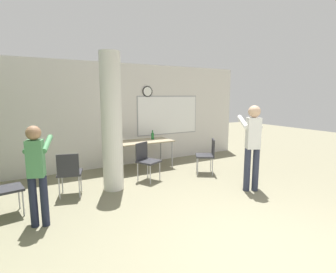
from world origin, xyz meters
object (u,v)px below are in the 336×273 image
object	(u,v)px
chair_by_left_wall	(2,186)
folding_table	(143,143)
person_watching_back	(37,168)
bottle_on_table	(153,136)
chair_near_pillar	(69,171)
chair_mid_room	(208,153)
person_playing_side	(252,141)
chair_table_front	(146,158)

from	to	relation	value
chair_by_left_wall	folding_table	bearing A→B (deg)	25.37
folding_table	person_watching_back	xyz separation A→B (m)	(-2.67, -2.11, 0.20)
chair_by_left_wall	person_watching_back	xyz separation A→B (m)	(0.49, -0.61, 0.39)
folding_table	chair_by_left_wall	bearing A→B (deg)	-154.63
bottle_on_table	chair_near_pillar	world-z (taller)	bottle_on_table
chair_near_pillar	chair_mid_room	world-z (taller)	same
chair_by_left_wall	chair_near_pillar	bearing A→B (deg)	18.39
folding_table	chair_mid_room	distance (m)	1.74
chair_near_pillar	person_playing_side	xyz separation A→B (m)	(3.29, -1.50, 0.52)
chair_near_pillar	person_watching_back	world-z (taller)	person_watching_back
bottle_on_table	chair_near_pillar	xyz separation A→B (m)	(-2.41, -1.23, -0.33)
chair_near_pillar	chair_by_left_wall	xyz separation A→B (m)	(-1.09, -0.36, 0.00)
folding_table	person_playing_side	size ratio (longest dim) A/B	0.89
folding_table	person_watching_back	bearing A→B (deg)	-141.66
folding_table	person_playing_side	distance (m)	2.93
person_playing_side	chair_table_front	bearing A→B (deg)	133.53
person_playing_side	chair_mid_room	bearing A→B (deg)	91.19
folding_table	person_playing_side	xyz separation A→B (m)	(1.22, -2.64, 0.34)
person_playing_side	person_watching_back	xyz separation A→B (m)	(-3.89, 0.53, -0.13)
bottle_on_table	person_watching_back	size ratio (longest dim) A/B	0.17
person_playing_side	person_watching_back	distance (m)	3.93
person_playing_side	person_watching_back	size ratio (longest dim) A/B	1.15
chair_table_front	chair_by_left_wall	bearing A→B (deg)	-169.31
chair_near_pillar	chair_by_left_wall	distance (m)	1.15
chair_by_left_wall	person_playing_side	xyz separation A→B (m)	(4.38, -1.14, 0.52)
chair_mid_room	person_playing_side	world-z (taller)	person_playing_side
chair_by_left_wall	person_playing_side	world-z (taller)	person_playing_side
chair_near_pillar	chair_by_left_wall	size ratio (longest dim) A/B	1.00
bottle_on_table	person_watching_back	bearing A→B (deg)	-143.79
bottle_on_table	chair_near_pillar	distance (m)	2.72
chair_near_pillar	person_watching_back	xyz separation A→B (m)	(-0.60, -0.97, 0.39)
chair_by_left_wall	chair_mid_room	distance (m)	4.36
folding_table	chair_mid_room	xyz separation A→B (m)	(1.19, -1.26, -0.18)
chair_by_left_wall	person_playing_side	bearing A→B (deg)	-14.57
chair_table_front	person_watching_back	size ratio (longest dim) A/B	0.57
chair_table_front	person_watching_back	world-z (taller)	person_watching_back
chair_near_pillar	person_playing_side	bearing A→B (deg)	-24.49
folding_table	chair_table_front	distance (m)	1.05
bottle_on_table	chair_table_front	xyz separation A→B (m)	(-0.70, -1.06, -0.33)
chair_near_pillar	folding_table	bearing A→B (deg)	28.74
bottle_on_table	chair_mid_room	world-z (taller)	bottle_on_table
chair_mid_room	person_playing_side	bearing A→B (deg)	-88.81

